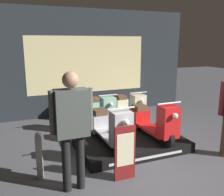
# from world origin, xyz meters

# --- Properties ---
(ground_plane) EXTENTS (30.00, 30.00, 0.00)m
(ground_plane) POSITION_xyz_m (0.00, 0.00, 0.00)
(ground_plane) COLOR #4C4C51
(shop_wall_back) EXTENTS (6.66, 0.09, 3.20)m
(shop_wall_back) POSITION_xyz_m (0.00, 4.15, 1.60)
(shop_wall_back) COLOR #23282D
(shop_wall_back) RESTS_ON ground_plane
(display_platform) EXTENTS (2.24, 1.39, 0.21)m
(display_platform) POSITION_xyz_m (0.03, 1.17, 0.10)
(display_platform) COLOR black
(display_platform) RESTS_ON ground_plane
(scooter_display_left) EXTENTS (0.51, 1.62, 0.89)m
(scooter_display_left) POSITION_xyz_m (-0.47, 1.14, 0.56)
(scooter_display_left) COLOR black
(scooter_display_left) RESTS_ON display_platform
(scooter_display_right) EXTENTS (0.51, 1.62, 0.89)m
(scooter_display_right) POSITION_xyz_m (0.53, 1.14, 0.56)
(scooter_display_right) COLOR black
(scooter_display_right) RESTS_ON display_platform
(scooter_backrow_0) EXTENTS (0.51, 1.62, 0.89)m
(scooter_backrow_0) POSITION_xyz_m (-0.81, 3.18, 0.35)
(scooter_backrow_0) COLOR black
(scooter_backrow_0) RESTS_ON ground_plane
(scooter_backrow_1) EXTENTS (0.51, 1.62, 0.89)m
(scooter_backrow_1) POSITION_xyz_m (0.08, 3.18, 0.35)
(scooter_backrow_1) COLOR black
(scooter_backrow_1) RESTS_ON ground_plane
(scooter_backrow_2) EXTENTS (0.51, 1.62, 0.89)m
(scooter_backrow_2) POSITION_xyz_m (0.97, 3.18, 0.35)
(scooter_backrow_2) COLOR black
(scooter_backrow_2) RESTS_ON ground_plane
(person_left_browsing) EXTENTS (0.64, 0.27, 1.82)m
(person_left_browsing) POSITION_xyz_m (-1.45, 0.15, 1.10)
(person_left_browsing) COLOR black
(person_left_browsing) RESTS_ON ground_plane
(price_sign_board) EXTENTS (0.36, 0.04, 0.92)m
(price_sign_board) POSITION_xyz_m (-0.61, 0.11, 0.46)
(price_sign_board) COLOR maroon
(price_sign_board) RESTS_ON ground_plane
(street_bollard) EXTENTS (0.11, 0.11, 0.81)m
(street_bollard) POSITION_xyz_m (-1.90, 0.67, 0.40)
(street_bollard) COLOR gray
(street_bollard) RESTS_ON ground_plane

